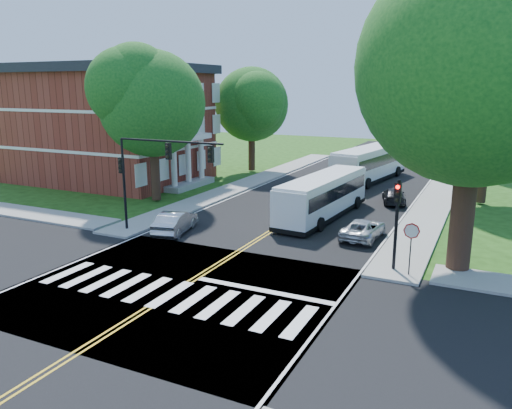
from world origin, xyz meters
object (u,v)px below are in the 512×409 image
Objects in this scene: signal_nw at (154,164)px; bus_follow at (370,163)px; signal_ne at (397,213)px; hatchback at (175,222)px; suv at (363,229)px; bus_lead at (323,196)px; dark_sedan at (394,196)px.

bus_follow is (7.40, 23.49, -2.67)m from signal_nw.
bus_follow is at bearing 105.82° from signal_ne.
hatchback is (-6.68, -22.55, -1.00)m from bus_follow.
hatchback is 1.01× the size of suv.
signal_nw is at bearing 81.41° from bus_follow.
signal_nw is 14.13m from signal_ne.
signal_nw is 24.78m from bus_follow.
suv is at bearing 139.18° from bus_lead.
suv is at bearing 76.40° from dark_sedan.
signal_nw reaches higher than hatchback.
signal_ne is at bearing 86.34° from dark_sedan.
hatchback is (0.72, 0.94, -3.67)m from signal_nw.
signal_ne is 10.79m from bus_lead.
dark_sedan is at bearing 123.36° from bus_follow.
suv is (11.38, 4.84, -3.78)m from signal_nw.
hatchback is (-6.94, -7.64, -0.82)m from bus_lead.
dark_sedan is at bearing -139.89° from hatchback.
signal_ne is at bearing 163.10° from hatchback.
bus_follow is (-6.65, 23.48, -1.26)m from signal_ne.
bus_lead is 2.68× the size of suv.
signal_nw is at bearing -179.95° from signal_ne.
suv is at bearing 118.97° from signal_ne.
suv is (-2.67, 4.83, -2.37)m from signal_ne.
bus_lead is at bearing -145.14° from hatchback.
bus_follow is 19.11m from suv.
signal_ne is at bearing 131.08° from bus_lead.
signal_ne is 1.05× the size of suv.
dark_sedan is at bearing -86.89° from suv.
signal_ne reaches higher than hatchback.
hatchback is 1.06× the size of dark_sedan.
signal_ne is 0.39× the size of bus_lead.
signal_ne is 0.35× the size of bus_follow.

